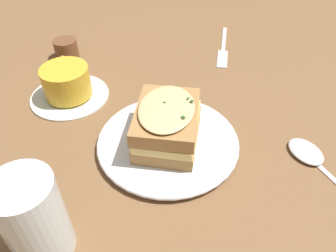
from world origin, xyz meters
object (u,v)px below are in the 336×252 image
Objects in this scene: fork at (223,51)px; condiment_pot at (66,49)px; dinner_plate at (168,142)px; water_glass at (34,218)px; sandwich at (168,124)px; teacup_with_saucer at (67,84)px; spoon at (310,156)px.

condiment_pot is (0.34, -0.07, 0.02)m from fork.
condiment_pot is at bearing -66.57° from dinner_plate.
water_glass is at bearing 69.37° from fork.
sandwich is (0.00, 0.00, 0.04)m from dinner_plate.
teacup_with_saucer is 0.44m from spoon.
condiment_pot is (0.14, -0.32, 0.01)m from dinner_plate.
dinner_plate reaches higher than spoon.
fork is 1.00× the size of spoon.
fork is at bearing -128.32° from sandwich.
water_glass is at bearing 175.70° from spoon.
dinner_plate is at bearing -146.67° from water_glass.
spoon is at bearing 130.10° from condiment_pot.
condiment_pot is at bearing -66.77° from sandwich.
spoon is (-0.39, -0.04, -0.05)m from water_glass.
water_glass is 0.65× the size of fork.
spoon is (-0.20, 0.08, -0.00)m from dinner_plate.
spoon is (-0.35, 0.26, -0.02)m from teacup_with_saucer.
dinner_plate is at bearing 147.44° from spoon.
sandwich is at bearing 41.52° from dinner_plate.
fork is at bearing -128.28° from dinner_plate.
condiment_pot reaches higher than fork.
fork is at bearing -78.30° from teacup_with_saucer.
teacup_with_saucer is at bearing 88.56° from condiment_pot.
fork is 3.60× the size of condiment_pot.
water_glass is (0.19, 0.12, 0.01)m from sandwich.
sandwich reaches higher than dinner_plate.
fork is at bearing 80.08° from spoon.
water_glass reaches higher than fork.
teacup_with_saucer is 2.95× the size of condiment_pot.
condiment_pot is at bearing 14.03° from fork.
teacup_with_saucer reaches higher than spoon.
fork is at bearing 168.89° from condiment_pot.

